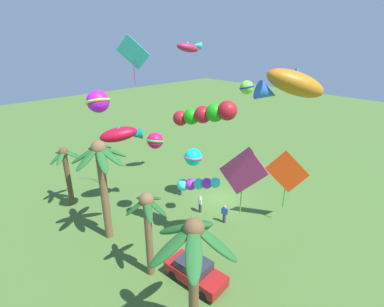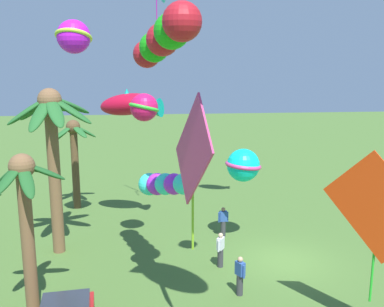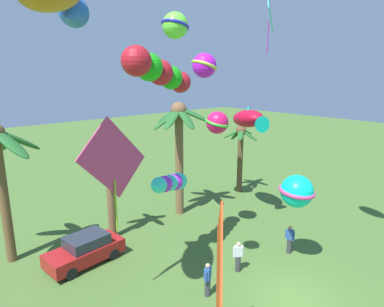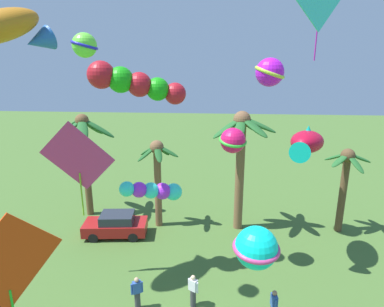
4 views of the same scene
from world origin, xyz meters
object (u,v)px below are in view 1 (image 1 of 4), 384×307
spectator_1 (224,214)px  kite_diamond_2 (287,173)px  palm_tree_2 (101,168)px  kite_ball_7 (193,157)px  parked_car_0 (195,271)px  kite_fish_5 (121,134)px  kite_ball_6 (247,87)px  kite_tube_9 (206,114)px  spectator_0 (180,187)px  kite_ball_1 (155,141)px  palm_tree_3 (66,165)px  spectator_2 (200,204)px  kite_tube_11 (197,184)px  kite_fish_3 (189,47)px  kite_diamond_4 (133,53)px  palm_tree_0 (193,255)px  kite_fish_0 (291,84)px  palm_tree_1 (148,219)px  kite_ball_8 (98,101)px  kite_diamond_10 (243,172)px

spectator_1 → kite_diamond_2: (-3.12, -3.59, 3.62)m
palm_tree_2 → kite_ball_7: 9.08m
parked_car_0 → kite_fish_5: 12.43m
kite_ball_6 → kite_tube_9: 3.22m
spectator_0 → kite_ball_1: kite_ball_1 is taller
palm_tree_3 → palm_tree_2: bearing=-178.8°
spectator_2 → kite_tube_11: kite_tube_11 is taller
spectator_0 → parked_car_0: bearing=143.4°
kite_fish_3 → kite_diamond_4: bearing=89.1°
kite_tube_11 → palm_tree_0: bearing=134.5°
kite_fish_0 → kite_fish_3: size_ratio=1.51×
palm_tree_0 → parked_car_0: palm_tree_0 is taller
palm_tree_2 → kite_fish_0: size_ratio=1.99×
palm_tree_3 → kite_diamond_4: 11.20m
kite_fish_0 → kite_fish_5: kite_fish_0 is taller
kite_diamond_2 → kite_diamond_4: (10.56, 6.45, 8.65)m
palm_tree_0 → palm_tree_1: 5.57m
kite_fish_3 → kite_tube_11: (-7.03, 5.87, -8.90)m
kite_ball_6 → kite_tube_9: (1.12, 2.61, -1.52)m
palm_tree_3 → kite_ball_1: (-7.28, -4.33, 3.04)m
spectator_2 → kite_tube_9: (-2.85, 2.47, 8.90)m
kite_ball_8 → kite_ball_6: bearing=-139.6°
palm_tree_3 → kite_tube_9: 14.11m
kite_fish_5 → kite_tube_11: size_ratio=1.30×
kite_diamond_4 → kite_fish_0: bearing=-172.8°
parked_car_0 → kite_ball_8: 13.04m
kite_tube_9 → palm_tree_2: bearing=43.2°
palm_tree_1 → kite_diamond_2: (-2.72, -11.30, 0.33)m
kite_ball_8 → kite_diamond_10: bearing=-153.6°
kite_ball_1 → kite_ball_6: size_ratio=1.68×
kite_fish_3 → kite_tube_11: 12.77m
kite_diamond_2 → kite_ball_8: bearing=48.0°
kite_diamond_10 → kite_tube_11: kite_diamond_10 is taller
parked_car_0 → kite_fish_0: size_ratio=1.03×
kite_fish_3 → kite_ball_7: bearing=143.4°
spectator_0 → kite_fish_3: (1.46, -2.58, 12.57)m
kite_fish_5 → kite_diamond_10: 11.15m
spectator_0 → palm_tree_0: bearing=140.9°
kite_tube_9 → spectator_0: bearing=-27.0°
spectator_1 → palm_tree_1: bearing=93.0°
kite_diamond_10 → kite_tube_11: size_ratio=1.63×
palm_tree_2 → kite_diamond_10: 9.76m
kite_fish_5 → kite_ball_8: bearing=123.7°
kite_ball_6 → kite_ball_7: size_ratio=0.51×
kite_diamond_2 → kite_ball_7: (8.03, 2.44, -0.40)m
palm_tree_0 → spectator_1: size_ratio=4.60×
kite_ball_6 → palm_tree_2: bearing=49.7°
kite_diamond_4 → spectator_1: bearing=-159.0°
kite_ball_7 → kite_fish_0: bearing=166.5°
kite_ball_7 → kite_tube_9: 8.72m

